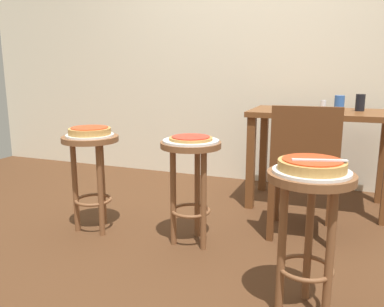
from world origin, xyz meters
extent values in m
plane|color=#4C2D19|center=(0.00, 0.00, 0.00)|extent=(6.00, 6.00, 0.00)
cube|color=beige|center=(0.00, 1.65, 1.50)|extent=(6.00, 0.10, 3.00)
cylinder|color=brown|center=(0.73, -0.41, 0.62)|extent=(0.36, 0.36, 0.03)
cylinder|color=brown|center=(0.73, -0.30, 0.30)|extent=(0.04, 0.04, 0.60)
cylinder|color=brown|center=(0.63, -0.47, 0.30)|extent=(0.04, 0.04, 0.60)
cylinder|color=brown|center=(0.82, -0.47, 0.30)|extent=(0.04, 0.04, 0.60)
torus|color=brown|center=(0.73, -0.41, 0.21)|extent=(0.24, 0.24, 0.02)
cylinder|color=silver|center=(0.73, -0.41, 0.64)|extent=(0.32, 0.32, 0.01)
cylinder|color=tan|center=(0.73, -0.41, 0.67)|extent=(0.28, 0.28, 0.04)
cylinder|color=red|center=(0.73, -0.41, 0.69)|extent=(0.24, 0.24, 0.01)
cylinder|color=brown|center=(-0.68, 0.02, 0.62)|extent=(0.36, 0.36, 0.03)
cylinder|color=brown|center=(-0.68, 0.14, 0.30)|extent=(0.04, 0.04, 0.60)
cylinder|color=brown|center=(-0.77, -0.03, 0.30)|extent=(0.04, 0.04, 0.60)
cylinder|color=brown|center=(-0.58, -0.03, 0.30)|extent=(0.04, 0.04, 0.60)
torus|color=brown|center=(-0.68, 0.02, 0.21)|extent=(0.24, 0.24, 0.02)
cylinder|color=silver|center=(-0.68, 0.02, 0.64)|extent=(0.30, 0.30, 0.01)
cylinder|color=tan|center=(-0.68, 0.02, 0.67)|extent=(0.27, 0.27, 0.04)
cylinder|color=red|center=(-0.68, 0.02, 0.69)|extent=(0.24, 0.24, 0.01)
cylinder|color=brown|center=(0.00, 0.07, 0.62)|extent=(0.36, 0.36, 0.03)
cylinder|color=brown|center=(0.00, 0.18, 0.30)|extent=(0.04, 0.04, 0.60)
cylinder|color=brown|center=(-0.09, 0.01, 0.30)|extent=(0.04, 0.04, 0.60)
cylinder|color=brown|center=(0.10, 0.01, 0.30)|extent=(0.04, 0.04, 0.60)
torus|color=brown|center=(0.00, 0.07, 0.21)|extent=(0.24, 0.24, 0.02)
cylinder|color=silver|center=(0.00, 0.07, 0.64)|extent=(0.33, 0.33, 0.01)
cylinder|color=#B78442|center=(0.00, 0.07, 0.66)|extent=(0.26, 0.26, 0.01)
cylinder|color=red|center=(0.00, 0.07, 0.67)|extent=(0.23, 0.23, 0.01)
cube|color=brown|center=(0.67, 1.08, 0.73)|extent=(1.05, 0.60, 0.04)
cube|color=brown|center=(0.19, 0.83, 0.36)|extent=(0.06, 0.06, 0.71)
cube|color=brown|center=(0.19, 1.33, 0.36)|extent=(0.06, 0.06, 0.71)
cube|color=brown|center=(1.14, 1.33, 0.36)|extent=(0.06, 0.06, 0.71)
cylinder|color=#3360B2|center=(0.79, 1.02, 0.81)|extent=(0.07, 0.07, 0.12)
cylinder|color=black|center=(0.94, 1.15, 0.82)|extent=(0.07, 0.07, 0.13)
cylinder|color=white|center=(0.68, 1.06, 0.79)|extent=(0.04, 0.04, 0.08)
cube|color=#5B3319|center=(0.62, 0.48, 0.43)|extent=(0.43, 0.43, 0.04)
cube|color=#5B3319|center=(0.63, 0.30, 0.65)|extent=(0.40, 0.06, 0.40)
cube|color=#5B3319|center=(0.79, 0.67, 0.21)|extent=(0.04, 0.04, 0.42)
cube|color=#5B3319|center=(0.43, 0.64, 0.21)|extent=(0.04, 0.04, 0.42)
cube|color=#5B3319|center=(0.81, 0.31, 0.21)|extent=(0.04, 0.04, 0.42)
cube|color=#5B3319|center=(0.45, 0.28, 0.21)|extent=(0.04, 0.04, 0.42)
cube|color=silver|center=(0.76, -0.43, 0.70)|extent=(0.22, 0.08, 0.01)
camera|label=1|loc=(0.83, -2.06, 1.06)|focal=36.84mm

